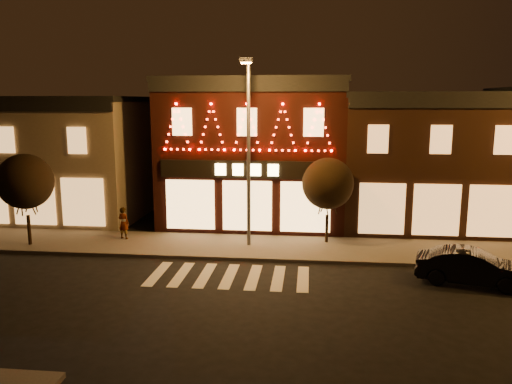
# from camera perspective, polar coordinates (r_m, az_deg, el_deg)

# --- Properties ---
(ground) EXTENTS (120.00, 120.00, 0.00)m
(ground) POSITION_cam_1_polar(r_m,az_deg,el_deg) (17.21, -5.21, -13.96)
(ground) COLOR black
(ground) RESTS_ON ground
(sidewalk_far) EXTENTS (44.00, 4.00, 0.15)m
(sidewalk_far) POSITION_cam_1_polar(r_m,az_deg,el_deg) (24.42, 3.13, -6.34)
(sidewalk_far) COLOR #47423D
(sidewalk_far) RESTS_ON ground
(building_left) EXTENTS (12.20, 8.28, 7.30)m
(building_left) POSITION_cam_1_polar(r_m,az_deg,el_deg) (33.70, -22.66, 3.72)
(building_left) COLOR #796D56
(building_left) RESTS_ON ground
(building_pulp) EXTENTS (10.20, 8.34, 8.30)m
(building_pulp) POSITION_cam_1_polar(r_m,az_deg,el_deg) (29.66, -0.05, 4.69)
(building_pulp) COLOR black
(building_pulp) RESTS_ON ground
(building_right_a) EXTENTS (9.20, 8.28, 7.50)m
(building_right_a) POSITION_cam_1_polar(r_m,az_deg,el_deg) (30.22, 18.20, 3.52)
(building_right_a) COLOR #341C12
(building_right_a) RESTS_ON ground
(streetlamp_mid) EXTENTS (0.57, 2.01, 8.77)m
(streetlamp_mid) POSITION_cam_1_polar(r_m,az_deg,el_deg) (23.48, -0.88, 5.99)
(streetlamp_mid) COLOR #59595E
(streetlamp_mid) RESTS_ON sidewalk_far
(tree_left) EXTENTS (2.65, 2.65, 4.43)m
(tree_left) POSITION_cam_1_polar(r_m,az_deg,el_deg) (26.47, -24.65, 1.08)
(tree_left) COLOR black
(tree_left) RESTS_ON sidewalk_far
(tree_right) EXTENTS (2.51, 2.51, 4.20)m
(tree_right) POSITION_cam_1_polar(r_m,az_deg,el_deg) (24.72, 8.14, 0.94)
(tree_right) COLOR black
(tree_right) RESTS_ON sidewalk_far
(dark_sedan) EXTENTS (4.41, 2.48, 1.38)m
(dark_sedan) POSITION_cam_1_polar(r_m,az_deg,el_deg) (21.49, 23.23, -7.81)
(dark_sedan) COLOR black
(dark_sedan) RESTS_ON ground
(pedestrian) EXTENTS (0.68, 0.55, 1.63)m
(pedestrian) POSITION_cam_1_polar(r_m,az_deg,el_deg) (26.40, -14.75, -3.40)
(pedestrian) COLOR gray
(pedestrian) RESTS_ON sidewalk_far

